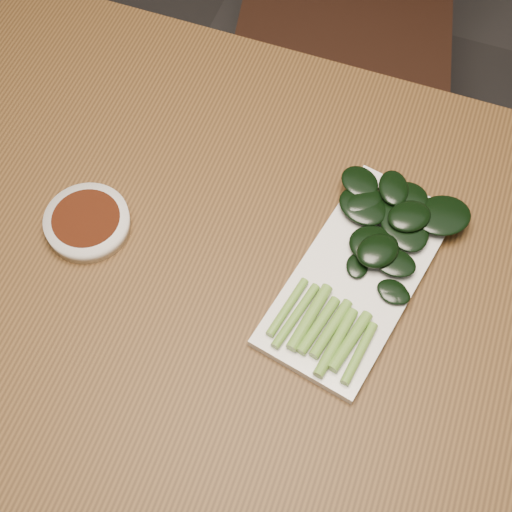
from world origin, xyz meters
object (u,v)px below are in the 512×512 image
table (254,306)px  sauce_bowl (87,222)px  serving_plate (358,275)px  gai_lan (377,242)px

table → sauce_bowl: bearing=179.6°
sauce_bowl → serving_plate: size_ratio=0.34×
table → gai_lan: 0.19m
serving_plate → sauce_bowl: bearing=-171.9°
sauce_bowl → gai_lan: gai_lan is taller
serving_plate → gai_lan: 0.05m
table → serving_plate: serving_plate is taller
sauce_bowl → serving_plate: bearing=8.1°
table → sauce_bowl: size_ratio=12.47×
sauce_bowl → gai_lan: 0.38m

